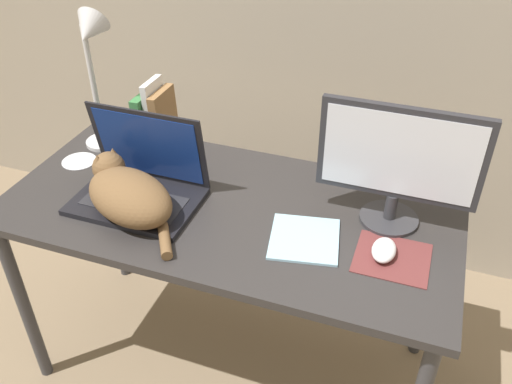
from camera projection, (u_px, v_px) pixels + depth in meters
desk at (229, 225)px, 1.74m from camera, size 1.42×0.68×0.76m
laptop at (140, 184)px, 1.70m from camera, size 0.39×0.27×0.28m
cat at (128, 194)px, 1.62m from camera, size 0.39×0.31×0.16m
external_monitor at (399, 163)px, 1.52m from camera, size 0.46×0.18×0.38m
mousepad at (392, 258)px, 1.50m from camera, size 0.20×0.19×0.00m
computer_mouse at (384, 250)px, 1.49m from camera, size 0.07×0.11×0.04m
book_row at (156, 118)px, 1.94m from camera, size 0.11×0.16×0.26m
desk_lamp at (92, 57)px, 1.78m from camera, size 0.17×0.17×0.52m
notepad at (304, 239)px, 1.56m from camera, size 0.23×0.24×0.01m
cd_disc at (79, 161)px, 1.91m from camera, size 0.12×0.12×0.00m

